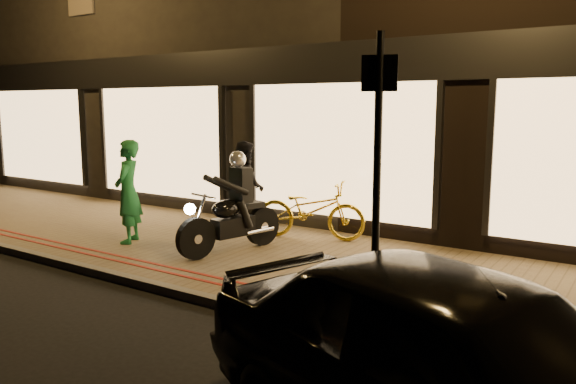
# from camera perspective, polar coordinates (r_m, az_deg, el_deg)

# --- Properties ---
(ground) EXTENTS (90.00, 90.00, 0.00)m
(ground) POSITION_cam_1_polar(r_m,az_deg,el_deg) (7.26, -10.58, -10.77)
(ground) COLOR black
(ground) RESTS_ON ground
(sidewalk) EXTENTS (50.00, 4.00, 0.12)m
(sidewalk) POSITION_cam_1_polar(r_m,az_deg,el_deg) (8.71, -1.32, -6.87)
(sidewalk) COLOR brown
(sidewalk) RESTS_ON ground
(kerb_stone) EXTENTS (50.00, 0.14, 0.12)m
(kerb_stone) POSITION_cam_1_polar(r_m,az_deg,el_deg) (7.27, -10.32, -10.22)
(kerb_stone) COLOR #59544C
(kerb_stone) RESTS_ON ground
(red_kerb_lines) EXTENTS (50.00, 0.26, 0.01)m
(red_kerb_lines) POSITION_cam_1_polar(r_m,az_deg,el_deg) (7.60, -7.68, -8.81)
(red_kerb_lines) COLOR maroon
(red_kerb_lines) RESTS_ON sidewalk
(building_row) EXTENTS (48.00, 10.11, 8.50)m
(building_row) POSITION_cam_1_polar(r_m,az_deg,el_deg) (14.78, 15.00, 15.65)
(building_row) COLOR black
(building_row) RESTS_ON ground
(motorcycle) EXTENTS (0.74, 1.91, 1.59)m
(motorcycle) POSITION_cam_1_polar(r_m,az_deg,el_deg) (8.85, -5.66, -2.16)
(motorcycle) COLOR black
(motorcycle) RESTS_ON sidewalk
(sign_post) EXTENTS (0.34, 0.14, 3.00)m
(sign_post) POSITION_cam_1_polar(r_m,az_deg,el_deg) (5.65, 9.04, 2.45)
(sign_post) COLOR black
(sign_post) RESTS_ON sidewalk
(bicycle_gold) EXTENTS (2.03, 1.18, 1.01)m
(bicycle_gold) POSITION_cam_1_polar(r_m,az_deg,el_deg) (9.69, 2.31, -1.84)
(bicycle_gold) COLOR gold
(bicycle_gold) RESTS_ON sidewalk
(person_green) EXTENTS (0.67, 0.75, 1.73)m
(person_green) POSITION_cam_1_polar(r_m,az_deg,el_deg) (9.74, -15.94, 0.04)
(person_green) COLOR #1D6E34
(person_green) RESTS_ON sidewalk
(person_dark) EXTENTS (1.01, 0.97, 1.65)m
(person_dark) POSITION_cam_1_polar(r_m,az_deg,el_deg) (10.47, -4.34, 0.71)
(person_dark) COLOR black
(person_dark) RESTS_ON sidewalk
(parked_car) EXTENTS (4.51, 2.96, 1.43)m
(parked_car) POSITION_cam_1_polar(r_m,az_deg,el_deg) (3.92, 17.58, -17.29)
(parked_car) COLOR black
(parked_car) RESTS_ON ground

